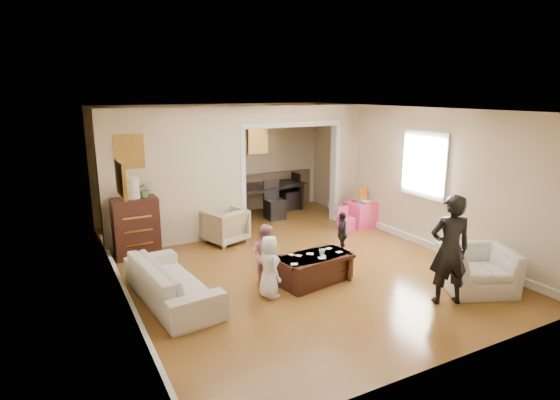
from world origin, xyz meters
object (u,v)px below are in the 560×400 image
coffee_table (314,268)px  coffee_cup (322,253)px  armchair_back (225,226)px  dresser (136,227)px  dining_table (262,198)px  child_kneel_b (265,254)px  cyan_cup (359,202)px  child_toddler (342,234)px  play_table (360,214)px  armchair_front (477,269)px  adult_person (450,250)px  sofa (172,281)px  table_lamp (133,188)px  child_kneel_a (269,267)px

coffee_table → coffee_cup: coffee_cup is taller
armchair_back → coffee_table: (0.54, -2.41, -0.12)m
dresser → dining_table: dresser is taller
dining_table → child_kneel_b: (-1.78, -3.80, 0.12)m
coffee_table → cyan_cup: bearing=40.3°
armchair_back → child_toddler: (1.59, -1.66, 0.07)m
dresser → play_table: (4.68, -0.37, -0.27)m
armchair_front → dresser: (-4.18, 3.80, 0.21)m
play_table → cyan_cup: (-0.10, -0.05, 0.31)m
adult_person → armchair_front: bearing=-149.7°
coffee_cup → dining_table: (0.98, 4.15, -0.12)m
sofa → dresser: (-0.09, 2.04, 0.24)m
play_table → adult_person: bearing=-109.1°
dining_table → table_lamp: bearing=-163.8°
table_lamp → child_kneel_a: 3.02m
coffee_cup → child_kneel_b: size_ratio=0.10×
armchair_back → child_kneel_b: bearing=67.5°
armchair_front → table_lamp: size_ratio=2.75×
table_lamp → cyan_cup: size_ratio=4.50×
dresser → cyan_cup: bearing=-5.2°
armchair_front → dining_table: (-0.90, 5.47, 0.03)m
armchair_front → table_lamp: table_lamp is taller
table_lamp → coffee_table: 3.44m
play_table → adult_person: 3.77m
sofa → adult_person: 3.87m
coffee_table → dresser: bearing=132.3°
dresser → dining_table: 3.69m
child_toddler → child_kneel_b: bearing=-36.4°
child_kneel_a → play_table: bearing=-57.2°
table_lamp → child_kneel_a: (1.36, -2.58, -0.79)m
table_lamp → adult_person: adult_person is taller
armchair_back → coffee_cup: bearing=86.4°
armchair_front → play_table: size_ratio=1.78×
child_toddler → sofa: bearing=-44.2°
coffee_table → play_table: size_ratio=2.06×
coffee_cup → cyan_cup: size_ratio=1.18×
coffee_cup → child_toddler: 1.24m
armchair_back → table_lamp: (-1.66, 0.02, 0.91)m
dining_table → sofa: bearing=-141.5°
coffee_table → dining_table: bearing=75.3°
child_kneel_a → coffee_cup: bearing=-84.8°
cyan_cup → coffee_cup: bearing=-137.8°
coffee_table → play_table: 3.22m
armchair_back → armchair_front: 4.54m
armchair_front → coffee_cup: (-1.87, 1.32, 0.15)m
sofa → child_kneel_b: bearing=-99.3°
armchair_back → coffee_table: armchair_back is taller
child_toddler → dining_table: bearing=-141.3°
coffee_cup → armchair_front: bearing=-35.2°
play_table → cyan_cup: bearing=-153.4°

